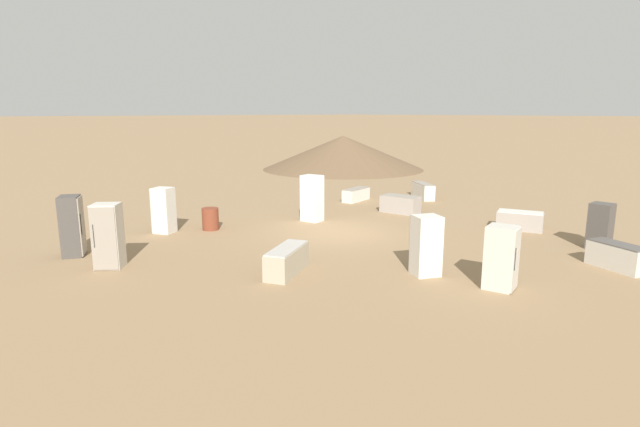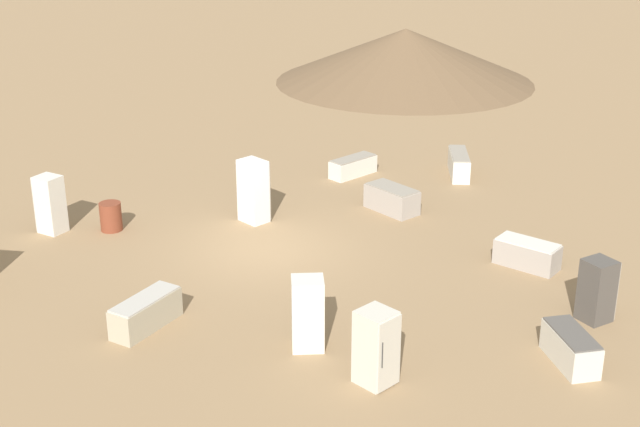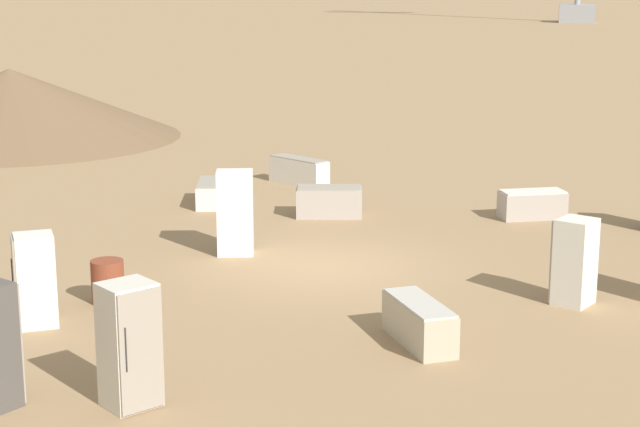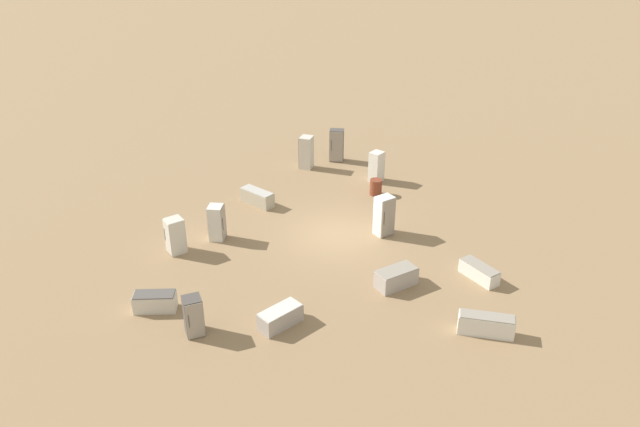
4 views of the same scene
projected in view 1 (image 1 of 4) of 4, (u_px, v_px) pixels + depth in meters
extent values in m
plane|color=#937551|center=(337.00, 233.00, 18.24)|extent=(1000.00, 1000.00, 0.00)
cone|color=brown|center=(343.00, 152.00, 38.25)|extent=(12.31, 12.31, 2.54)
cube|color=silver|center=(356.00, 195.00, 24.73)|extent=(1.00, 1.81, 0.59)
cube|color=gray|center=(356.00, 189.00, 24.67)|extent=(0.96, 1.74, 0.04)
cube|color=#A89E93|center=(520.00, 221.00, 18.66)|extent=(1.77, 1.28, 0.66)
cube|color=silver|center=(521.00, 212.00, 18.59)|extent=(1.70, 1.23, 0.04)
cube|color=beige|center=(617.00, 257.00, 14.02)|extent=(1.68, 1.09, 0.69)
cube|color=#56514C|center=(619.00, 244.00, 13.95)|extent=(1.61, 1.05, 0.04)
cube|color=silver|center=(164.00, 210.00, 18.12)|extent=(0.88, 0.85, 1.66)
cube|color=gray|center=(156.00, 210.00, 18.23)|extent=(0.33, 0.51, 1.60)
cylinder|color=#2D2D2D|center=(158.00, 206.00, 18.41)|extent=(0.02, 0.02, 0.58)
cube|color=white|center=(312.00, 198.00, 20.06)|extent=(0.90, 0.77, 1.86)
cube|color=gray|center=(317.00, 197.00, 20.31)|extent=(0.74, 0.22, 1.79)
cylinder|color=#2D2D2D|center=(323.00, 195.00, 20.17)|extent=(0.02, 0.02, 0.65)
cube|color=#B2A88E|center=(287.00, 261.00, 13.62)|extent=(1.46, 1.89, 0.70)
cube|color=#BCB7AD|center=(287.00, 248.00, 13.54)|extent=(1.40, 1.82, 0.04)
cube|color=silver|center=(426.00, 246.00, 13.42)|extent=(0.86, 0.89, 1.64)
cube|color=gray|center=(421.00, 243.00, 13.73)|extent=(0.33, 0.61, 1.57)
cylinder|color=#2D2D2D|center=(428.00, 239.00, 13.81)|extent=(0.02, 0.02, 0.57)
cube|color=#4C4742|center=(71.00, 226.00, 15.20)|extent=(0.95, 0.84, 1.86)
cube|color=gray|center=(82.00, 225.00, 15.28)|extent=(0.70, 0.36, 1.79)
cylinder|color=#2D2D2D|center=(81.00, 224.00, 15.01)|extent=(0.02, 0.02, 0.65)
cube|color=silver|center=(423.00, 191.00, 25.47)|extent=(1.95, 1.52, 0.74)
cube|color=gray|center=(423.00, 183.00, 25.39)|extent=(1.87, 1.46, 0.04)
cube|color=beige|center=(108.00, 236.00, 14.04)|extent=(0.95, 0.96, 1.84)
cube|color=gray|center=(104.00, 239.00, 13.70)|extent=(0.46, 0.57, 1.77)
cylinder|color=#2D2D2D|center=(93.00, 236.00, 13.64)|extent=(0.02, 0.02, 0.65)
cube|color=#4C4742|center=(600.00, 226.00, 15.99)|extent=(0.65, 0.65, 1.49)
cube|color=gray|center=(604.00, 225.00, 16.22)|extent=(0.61, 0.06, 1.43)
cylinder|color=#2D2D2D|center=(612.00, 223.00, 16.06)|extent=(0.02, 0.02, 0.52)
cube|color=beige|center=(501.00, 258.00, 12.38)|extent=(0.84, 0.82, 1.60)
cube|color=beige|center=(516.00, 260.00, 12.18)|extent=(0.20, 0.63, 1.54)
cylinder|color=#2D2D2D|center=(515.00, 259.00, 11.96)|extent=(0.02, 0.02, 0.56)
cube|color=#A89E93|center=(400.00, 205.00, 21.80)|extent=(1.77, 1.10, 0.72)
cube|color=gray|center=(401.00, 196.00, 21.72)|extent=(1.70, 1.06, 0.04)
cylinder|color=brown|center=(210.00, 219.00, 18.67)|extent=(0.62, 0.62, 0.82)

